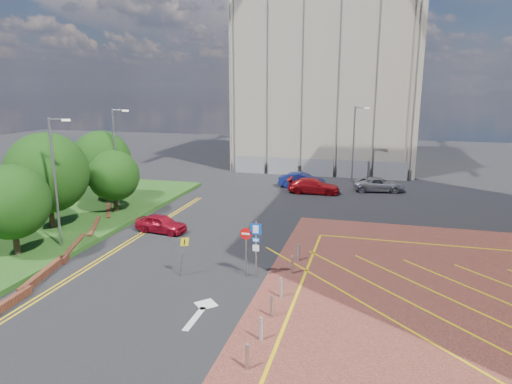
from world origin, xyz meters
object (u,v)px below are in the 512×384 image
at_px(tree_a, 11,202).
at_px(lamp_back, 354,141).
at_px(car_blue_back, 302,180).
at_px(car_silver_back, 378,184).
at_px(tree_c, 114,176).
at_px(tree_d, 102,160).
at_px(car_red_back, 314,186).
at_px(tree_b, 47,173).
at_px(sign_cluster, 252,243).
at_px(warning_sign, 183,252).
at_px(car_red_left, 161,223).
at_px(lamp_left_near, 55,177).
at_px(lamp_left_far, 116,153).

distance_m(tree_a, lamp_back, 33.34).
height_order(car_blue_back, car_silver_back, car_blue_back).
height_order(tree_c, tree_d, tree_d).
distance_m(tree_d, car_red_back, 19.53).
height_order(tree_b, sign_cluster, tree_b).
relative_size(tree_a, tree_b, 0.80).
bearing_deg(car_red_back, warning_sign, 167.46).
distance_m(tree_d, car_red_left, 10.99).
bearing_deg(warning_sign, lamp_back, 75.08).
relative_size(car_blue_back, car_silver_back, 0.95).
bearing_deg(tree_c, car_blue_back, 46.90).
xyz_separation_m(tree_d, car_blue_back, (15.78, 10.65, -3.11)).
bearing_deg(tree_a, tree_b, 106.70).
bearing_deg(lamp_left_near, car_red_left, 47.60).
xyz_separation_m(tree_b, sign_cluster, (15.80, -4.02, -2.28)).
bearing_deg(sign_cluster, tree_b, 165.74).
bearing_deg(car_silver_back, lamp_left_far, 110.38).
distance_m(tree_a, car_blue_back, 27.27).
bearing_deg(car_blue_back, car_red_back, -141.02).
xyz_separation_m(warning_sign, car_red_back, (4.11, 21.43, -0.71)).
bearing_deg(sign_cluster, lamp_left_near, 175.44).
height_order(lamp_left_far, car_blue_back, lamp_left_far).
xyz_separation_m(tree_c, lamp_left_near, (1.08, -8.00, 1.47)).
height_order(tree_a, car_silver_back, tree_a).
relative_size(tree_d, lamp_left_near, 0.76).
distance_m(tree_b, car_red_back, 23.48).
relative_size(tree_a, tree_d, 0.89).
xyz_separation_m(lamp_left_near, sign_cluster, (12.72, -1.02, -2.71)).
xyz_separation_m(tree_d, warning_sign, (13.15, -12.86, -2.44)).
xyz_separation_m(lamp_back, car_blue_back, (-4.80, -4.35, -3.60)).
bearing_deg(lamp_back, lamp_left_far, -139.14).
relative_size(lamp_back, warning_sign, 3.56).
relative_size(tree_b, lamp_left_near, 0.84).
height_order(lamp_left_far, car_red_back, lamp_left_far).
bearing_deg(car_silver_back, car_red_left, 130.10).
bearing_deg(warning_sign, car_red_left, 124.65).
bearing_deg(lamp_back, warning_sign, -104.92).
xyz_separation_m(tree_a, lamp_left_far, (-0.42, 12.00, 1.16)).
bearing_deg(tree_b, tree_c, 68.20).
bearing_deg(car_red_back, tree_c, 127.37).
relative_size(tree_a, car_red_left, 1.45).
relative_size(tree_d, sign_cluster, 1.90).
bearing_deg(tree_c, tree_a, -92.86).
height_order(tree_a, warning_sign, tree_a).
relative_size(sign_cluster, warning_sign, 1.42).
relative_size(sign_cluster, car_silver_back, 0.66).
distance_m(tree_b, car_silver_back, 29.55).
bearing_deg(tree_a, lamp_left_near, 51.70).
bearing_deg(lamp_back, car_silver_back, -55.37).
xyz_separation_m(lamp_back, car_red_left, (-12.07, -21.15, -3.73)).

